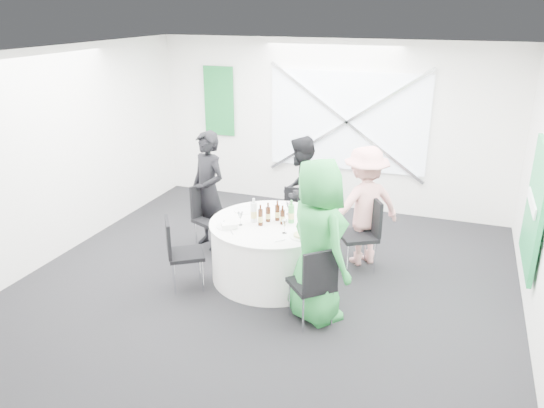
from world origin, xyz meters
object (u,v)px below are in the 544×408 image
(banquet_table, at_px, (272,250))
(person_man_back, at_px, (301,191))
(chair_back, at_px, (294,213))
(clear_water_bottle, at_px, (254,213))
(person_woman_green, at_px, (318,241))
(chair_back_left, at_px, (208,212))
(person_woman_pink, at_px, (364,206))
(chair_front_right, at_px, (315,280))
(chair_back_right, at_px, (365,228))
(chair_front_left, at_px, (179,248))
(green_water_bottle, at_px, (291,214))
(person_man_back_left, at_px, (208,191))

(banquet_table, xyz_separation_m, person_man_back, (0.02, 1.14, 0.41))
(chair_back, height_order, person_man_back, person_man_back)
(banquet_table, xyz_separation_m, clear_water_bottle, (-0.21, -0.07, 0.50))
(person_woman_green, bearing_deg, chair_back_left, 10.16)
(chair_back, distance_m, person_woman_pink, 1.13)
(chair_back, xyz_separation_m, chair_front_right, (0.86, -1.96, 0.07))
(chair_back_right, relative_size, chair_front_left, 1.07)
(banquet_table, height_order, clear_water_bottle, clear_water_bottle)
(person_man_back, height_order, person_woman_green, person_woman_green)
(banquet_table, xyz_separation_m, chair_back, (-0.06, 1.09, 0.10))
(chair_back_left, height_order, green_water_bottle, green_water_bottle)
(green_water_bottle, relative_size, clear_water_bottle, 0.93)
(person_man_back, relative_size, person_woman_green, 0.87)
(person_woman_green, relative_size, green_water_bottle, 6.30)
(chair_front_left, distance_m, clear_water_bottle, 1.01)
(chair_back, height_order, person_woman_green, person_woman_green)
(person_woman_green, bearing_deg, chair_front_right, 142.03)
(banquet_table, distance_m, person_man_back_left, 1.38)
(chair_back_right, bearing_deg, chair_back_left, -116.87)
(chair_back, xyz_separation_m, person_woman_pink, (1.05, -0.26, 0.33))
(person_man_back, bearing_deg, clear_water_bottle, -9.97)
(chair_back, xyz_separation_m, person_woman_green, (0.83, -1.78, 0.44))
(banquet_table, distance_m, chair_front_right, 1.20)
(clear_water_bottle, bearing_deg, person_woman_pink, 36.70)
(chair_back_left, relative_size, person_woman_pink, 0.59)
(chair_front_left, bearing_deg, clear_water_bottle, -86.25)
(person_woman_green, bearing_deg, person_man_back, -25.71)
(chair_back, bearing_deg, banquet_table, -90.00)
(chair_front_right, relative_size, chair_front_left, 1.03)
(chair_back_left, bearing_deg, chair_front_right, -101.97)
(chair_front_right, bearing_deg, person_woman_green, -122.44)
(banquet_table, distance_m, person_woman_pink, 1.36)
(chair_back_right, distance_m, person_man_back_left, 2.23)
(banquet_table, relative_size, chair_front_right, 1.67)
(person_man_back_left, distance_m, person_woman_green, 2.32)
(chair_front_left, bearing_deg, banquet_table, -90.00)
(person_man_back_left, xyz_separation_m, person_man_back, (1.18, 0.56, -0.05))
(chair_back, xyz_separation_m, person_man_back_left, (-1.11, -0.51, 0.37))
(chair_back_left, bearing_deg, person_woman_green, -98.60)
(chair_back_right, bearing_deg, person_man_back, -146.90)
(chair_back, bearing_deg, clear_water_bottle, -100.71)
(person_man_back, bearing_deg, person_woman_pink, 73.34)
(chair_back_left, height_order, person_man_back_left, person_man_back_left)
(green_water_bottle, bearing_deg, clear_water_bottle, -162.35)
(banquet_table, distance_m, chair_back, 1.09)
(chair_front_left, distance_m, person_man_back, 2.06)
(chair_back_right, distance_m, person_woman_green, 1.39)
(clear_water_bottle, bearing_deg, chair_back_left, 148.90)
(chair_back_left, relative_size, chair_front_left, 1.04)
(chair_back_right, relative_size, person_woman_green, 0.53)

